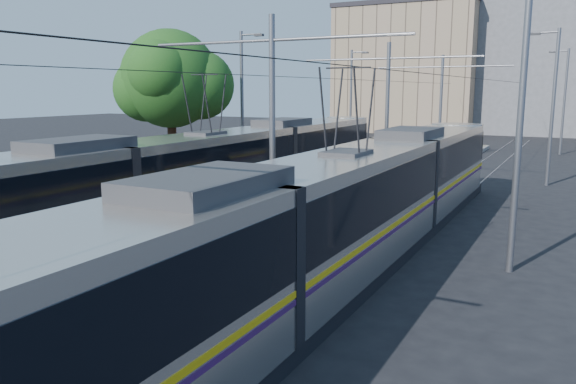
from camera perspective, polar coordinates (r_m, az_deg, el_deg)
The scene contains 13 objects.
ground at distance 13.03m, azimuth -19.48°, elevation -12.62°, with size 160.00×160.00×0.00m, color black.
platform at distance 27.01m, azimuth 7.83°, elevation 0.02°, with size 4.00×50.00×0.30m, color gray.
tactile_strip_left at distance 27.50m, azimuth 5.00°, elevation 0.59°, with size 0.70×50.00×0.01m, color gray.
tactile_strip_right at distance 26.53m, azimuth 10.78°, elevation 0.09°, with size 0.70×50.00×0.01m, color gray.
rails at distance 27.03m, azimuth 7.83°, elevation -0.26°, with size 8.71×70.00×0.03m.
tram_left at distance 21.65m, azimuth -8.23°, elevation 1.62°, with size 2.43×30.42×5.50m.
tram_right at distance 14.89m, azimuth 5.84°, elevation -1.71°, with size 2.43×30.42×5.50m.
catenary at distance 23.92m, azimuth 5.72°, elevation 9.28°, with size 9.20×70.00×7.00m.
street_lamps at distance 30.38m, azimuth 10.64°, elevation 8.73°, with size 15.18×38.22×8.00m.
shelter at distance 22.33m, azimuth 4.70°, elevation 1.07°, with size 0.78×1.03×2.03m.
tree at distance 29.71m, azimuth -11.13°, elevation 11.03°, with size 5.49×5.08×7.98m.
building_left at distance 70.65m, azimuth 12.43°, elevation 12.11°, with size 16.32×12.24×14.77m.
building_centre at distance 72.17m, azimuth 26.00°, elevation 12.41°, with size 18.36×14.28×17.61m.
Camera 1 is at (9.01, -8.00, 4.96)m, focal length 35.00 mm.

